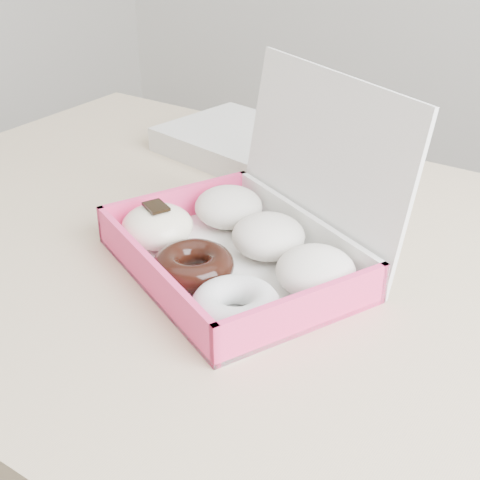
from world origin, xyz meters
The scene contains 3 objects.
table centered at (0.00, 0.00, 0.67)m, with size 1.20×0.80×0.75m.
donut_box centered at (0.02, -0.04, 0.78)m, with size 0.37×0.35×0.22m.
newspapers centered at (-0.18, 0.26, 0.77)m, with size 0.25×0.20×0.04m, color silver.
Camera 1 is at (0.40, -0.61, 1.17)m, focal length 50.00 mm.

